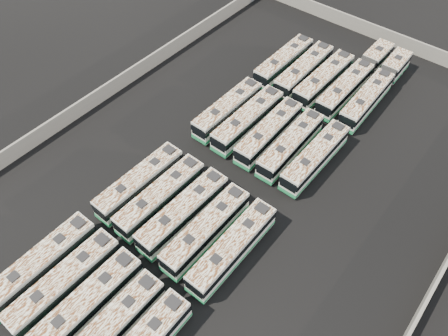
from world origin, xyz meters
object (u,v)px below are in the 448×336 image
bus_midfront_center (183,212)px  bus_back_center (323,80)px  bus_front_left (65,283)px  bus_midfront_far_left (140,183)px  bus_midfront_left (161,197)px  bus_midback_far_left (228,110)px  bus_front_center (86,306)px  bus_back_far_left (284,62)px  bus_front_right (110,330)px  bus_midfront_right (206,230)px  bus_midback_center (269,133)px  bus_midback_left (248,120)px  bus_back_right (356,78)px  bus_midback_right (291,145)px  bus_back_left (304,71)px  bus_front_far_left (42,264)px  bus_midfront_far_right (232,248)px  bus_midback_far_right (315,157)px  bus_back_far_right (376,88)px

bus_midfront_center → bus_back_center: (0.05, 27.75, 0.03)m
bus_front_left → bus_midfront_far_left: bus_front_left is taller
bus_midfront_left → bus_midback_far_left: 15.41m
bus_front_center → bus_midfront_far_left: bearing=116.9°
bus_midfront_far_left → bus_back_far_left: bus_back_far_left is taller
bus_front_right → bus_midfront_far_left: (-9.62, 12.73, -0.01)m
bus_midfront_right → bus_midback_center: bus_midfront_right is taller
bus_midfront_right → bus_midback_left: bus_midback_left is taller
bus_midfront_center → bus_back_right: bearing=85.5°
bus_midfront_center → bus_midback_right: size_ratio=1.02×
bus_midback_far_left → bus_back_right: (9.48, 15.85, 0.01)m
bus_back_left → bus_back_center: bearing=-1.3°
bus_front_center → bus_back_right: size_ratio=0.66×
bus_midfront_right → bus_back_far_left: size_ratio=1.00×
bus_midfront_center → bus_midback_center: size_ratio=1.02×
bus_front_far_left → bus_midfront_far_left: (0.02, 12.68, -0.04)m
bus_midfront_right → bus_midback_far_left: (-9.44, 15.16, -0.01)m
bus_midback_left → bus_midback_center: (3.25, -0.10, -0.05)m
bus_front_far_left → bus_back_far_left: 40.50m
bus_front_center → bus_back_left: bus_back_left is taller
bus_midback_center → bus_back_right: size_ratio=0.64×
bus_front_far_left → bus_back_right: bearing=77.3°
bus_midback_center → bus_midback_right: 3.14m
bus_midfront_left → bus_midback_center: 15.42m
bus_midback_left → bus_midfront_far_right: bearing=-57.4°
bus_front_left → bus_midback_right: (6.39, 27.57, -0.04)m
bus_midback_far_left → bus_midback_left: bearing=1.4°
bus_midback_center → bus_back_left: (-3.19, 12.75, 0.06)m
bus_front_center → bus_midfront_center: bus_front_center is taller
bus_midfront_far_right → bus_midback_far_left: size_ratio=1.01×
bus_midfront_right → bus_back_left: (-6.25, 27.87, 0.05)m
bus_midback_far_right → bus_back_right: 16.12m
bus_front_center → bus_midfront_far_right: bearing=63.2°
bus_back_far_left → bus_back_right: size_ratio=0.64×
bus_midfront_center → bus_back_far_left: size_ratio=1.02×
bus_midfront_far_right → bus_back_far_right: 30.85m
bus_front_center → bus_midfront_far_left: 14.19m
bus_midback_far_left → bus_front_left: bearing=-83.1°
bus_midfront_far_left → bus_midfront_center: size_ratio=0.98×
bus_front_center → bus_midback_right: bus_front_center is taller
bus_midback_left → bus_back_left: bearing=90.0°
bus_back_right → bus_midback_far_left: bearing=-120.7°
bus_midback_far_right → bus_front_left: bearing=-108.8°
bus_midback_center → bus_back_far_right: bus_midback_center is taller
bus_front_right → bus_midback_center: bus_front_right is taller
bus_midback_far_left → bus_back_far_right: bus_midback_far_left is taller
bus_front_center → bus_front_right: (3.21, -0.07, -0.05)m
bus_front_far_left → bus_front_left: bearing=3.0°
bus_midfront_far_left → bus_back_right: (9.54, 30.99, 0.01)m
bus_midfront_right → bus_back_far_right: bearing=84.2°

